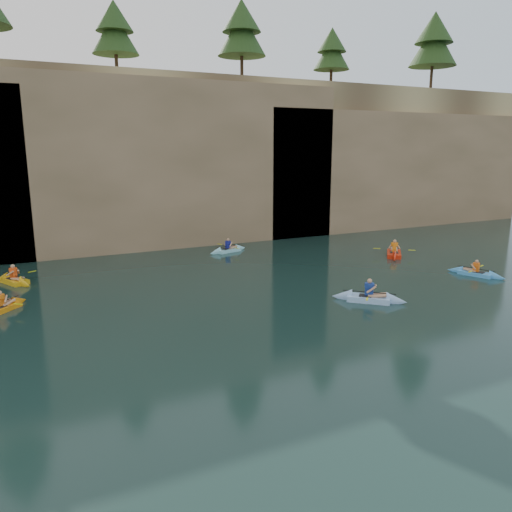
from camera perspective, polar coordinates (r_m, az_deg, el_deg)
name	(u,v)px	position (r m, az deg, el deg)	size (l,w,h in m)	color
ground	(347,391)	(14.79, 10.34, -14.94)	(160.00, 160.00, 0.00)	black
cliff	(121,156)	(41.25, -15.23, 10.95)	(70.00, 16.00, 12.00)	tan
cliff_slab_center	(173,162)	(34.56, -9.46, 10.51)	(24.00, 2.40, 11.40)	#95795A
cliff_slab_east	(402,168)	(44.68, 16.31, 9.58)	(26.00, 2.40, 9.84)	#95795A
sea_cave_center	(86,230)	(33.06, -18.88, 2.78)	(3.50, 1.00, 3.20)	black
sea_cave_east	(281,208)	(37.34, 2.91, 5.48)	(5.00, 1.00, 4.50)	black
cliff_pines	(127,3)	(37.49, -14.52, 26.20)	(56.00, 6.00, 7.83)	black
kayaker_orange	(1,308)	(23.55, -27.09, -5.30)	(2.46, 2.58, 1.10)	orange
kayaker_ltblue_near	(369,298)	(22.80, 12.77, -4.70)	(2.93, 2.82, 1.30)	#93C0F7
kayaker_red_far	(394,253)	(32.55, 15.49, 0.28)	(2.88, 3.22, 1.31)	red
kayaker_yellow	(14,280)	(27.97, -25.91, -2.51)	(2.16, 2.95, 1.20)	gold
kayaker_ltblue_mid	(228,250)	(32.64, -3.22, 0.71)	(3.02, 2.17, 1.12)	#8CD7EB
kayaker_blue_east	(476,273)	(29.11, 23.81, -1.80)	(2.03, 3.06, 1.07)	#46A2F0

